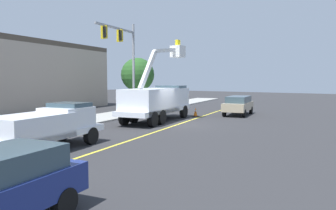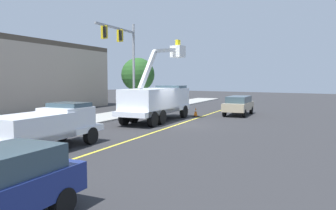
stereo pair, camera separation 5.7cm
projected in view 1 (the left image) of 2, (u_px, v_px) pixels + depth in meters
name	position (u px, v px, depth m)	size (l,w,h in m)	color
ground	(178.00, 124.00, 22.89)	(120.00, 120.00, 0.00)	#2D2D30
sidewalk_far_side	(96.00, 118.00, 25.81)	(60.00, 3.60, 0.12)	#9E9E99
lane_centre_stripe	(178.00, 124.00, 22.89)	(50.00, 0.16, 0.01)	yellow
utility_bucket_truck	(158.00, 100.00, 24.63)	(8.51, 3.92, 6.27)	white
service_pickup_truck	(48.00, 126.00, 14.46)	(5.88, 3.07, 2.06)	white
passing_minivan	(238.00, 104.00, 28.86)	(5.06, 2.73, 1.69)	tan
traffic_cone_leading	(50.00, 155.00, 11.88)	(0.40, 0.40, 0.82)	black
traffic_cone_mid_front	(195.00, 112.00, 27.85)	(0.40, 0.40, 0.77)	black
traffic_signal_mast	(124.00, 52.00, 27.42)	(5.57, 1.19, 8.11)	gray
street_tree_right	(138.00, 75.00, 34.77)	(3.62, 3.62, 5.53)	brown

